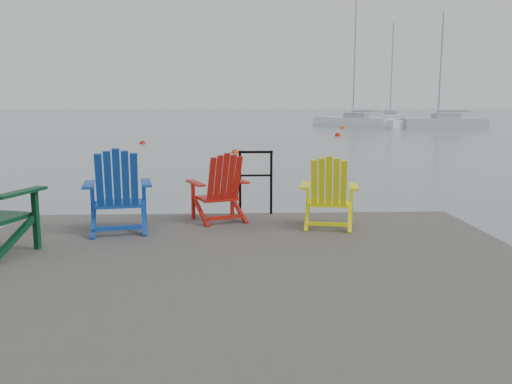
{
  "coord_description": "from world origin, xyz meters",
  "views": [
    {
      "loc": [
        -0.07,
        -5.09,
        2.05
      ],
      "look_at": [
        0.25,
        2.23,
        0.85
      ],
      "focal_mm": 38.0,
      "sensor_mm": 36.0,
      "label": 1
    }
  ],
  "objects_px": {
    "sailboat_near": "(357,122)",
    "sailboat_far": "(442,124)",
    "buoy_c": "(338,136)",
    "sailboat_mid": "(390,118)",
    "chair_red": "(220,187)",
    "chair_yellow": "(329,192)",
    "handrail": "(256,176)",
    "chair_blue": "(118,191)",
    "buoy_d": "(343,129)",
    "buoy_b": "(142,144)",
    "buoy_a": "(235,153)"
  },
  "relations": [
    {
      "from": "sailboat_near",
      "to": "sailboat_far",
      "type": "relative_size",
      "value": 1.23
    },
    {
      "from": "buoy_c",
      "to": "sailboat_mid",
      "type": "bearing_deg",
      "value": 67.43
    },
    {
      "from": "chair_red",
      "to": "sailboat_mid",
      "type": "bearing_deg",
      "value": 50.44
    },
    {
      "from": "chair_yellow",
      "to": "sailboat_far",
      "type": "bearing_deg",
      "value": 78.44
    },
    {
      "from": "handrail",
      "to": "chair_yellow",
      "type": "xyz_separation_m",
      "value": [
        0.88,
        -0.9,
        -0.09
      ]
    },
    {
      "from": "chair_yellow",
      "to": "chair_blue",
      "type": "bearing_deg",
      "value": -165.71
    },
    {
      "from": "chair_blue",
      "to": "buoy_d",
      "type": "xyz_separation_m",
      "value": [
        10.45,
        37.94,
        -1.01
      ]
    },
    {
      "from": "chair_blue",
      "to": "buoy_d",
      "type": "distance_m",
      "value": 39.37
    },
    {
      "from": "handrail",
      "to": "sailboat_near",
      "type": "xyz_separation_m",
      "value": [
        10.79,
        40.91,
        -0.69
      ]
    },
    {
      "from": "sailboat_near",
      "to": "buoy_c",
      "type": "relative_size",
      "value": 29.09
    },
    {
      "from": "sailboat_far",
      "to": "buoy_b",
      "type": "xyz_separation_m",
      "value": [
        -22.35,
        -17.22,
        -0.36
      ]
    },
    {
      "from": "sailboat_near",
      "to": "sailboat_far",
      "type": "height_order",
      "value": "sailboat_near"
    },
    {
      "from": "buoy_c",
      "to": "buoy_d",
      "type": "relative_size",
      "value": 1.04
    },
    {
      "from": "buoy_b",
      "to": "buoy_c",
      "type": "xyz_separation_m",
      "value": [
        11.36,
        6.23,
        0.0
      ]
    },
    {
      "from": "handrail",
      "to": "buoy_a",
      "type": "xyz_separation_m",
      "value": [
        -0.22,
        14.98,
        -1.04
      ]
    },
    {
      "from": "buoy_c",
      "to": "buoy_a",
      "type": "bearing_deg",
      "value": -119.06
    },
    {
      "from": "chair_red",
      "to": "sailboat_near",
      "type": "relative_size",
      "value": 0.08
    },
    {
      "from": "sailboat_near",
      "to": "buoy_a",
      "type": "height_order",
      "value": "sailboat_near"
    },
    {
      "from": "handrail",
      "to": "sailboat_far",
      "type": "relative_size",
      "value": 0.09
    },
    {
      "from": "chair_red",
      "to": "sailboat_mid",
      "type": "distance_m",
      "value": 56.99
    },
    {
      "from": "handrail",
      "to": "buoy_d",
      "type": "distance_m",
      "value": 37.95
    },
    {
      "from": "sailboat_mid",
      "to": "buoy_b",
      "type": "xyz_separation_m",
      "value": [
        -22.48,
        -32.99,
        -0.36
      ]
    },
    {
      "from": "handrail",
      "to": "buoy_d",
      "type": "xyz_separation_m",
      "value": [
        8.74,
        36.92,
        -1.04
      ]
    },
    {
      "from": "sailboat_mid",
      "to": "sailboat_far",
      "type": "bearing_deg",
      "value": -75.63
    },
    {
      "from": "chair_red",
      "to": "buoy_b",
      "type": "bearing_deg",
      "value": 80.86
    },
    {
      "from": "chair_red",
      "to": "chair_yellow",
      "type": "distance_m",
      "value": 1.44
    },
    {
      "from": "chair_red",
      "to": "buoy_d",
      "type": "relative_size",
      "value": 2.27
    },
    {
      "from": "chair_red",
      "to": "sailboat_near",
      "type": "bearing_deg",
      "value": 53.59
    },
    {
      "from": "sailboat_far",
      "to": "buoy_c",
      "type": "height_order",
      "value": "sailboat_far"
    },
    {
      "from": "chair_yellow",
      "to": "sailboat_far",
      "type": "xyz_separation_m",
      "value": [
        16.49,
        38.74,
        -0.6
      ]
    },
    {
      "from": "chair_blue",
      "to": "chair_yellow",
      "type": "relative_size",
      "value": 1.12
    },
    {
      "from": "handrail",
      "to": "chair_yellow",
      "type": "bearing_deg",
      "value": -45.63
    },
    {
      "from": "chair_yellow",
      "to": "sailboat_near",
      "type": "xyz_separation_m",
      "value": [
        9.91,
        41.82,
        -0.6
      ]
    },
    {
      "from": "sailboat_mid",
      "to": "buoy_d",
      "type": "bearing_deg",
      "value": -102.86
    },
    {
      "from": "chair_red",
      "to": "sailboat_near",
      "type": "xyz_separation_m",
      "value": [
        11.28,
        41.37,
        -0.6
      ]
    },
    {
      "from": "buoy_c",
      "to": "sailboat_far",
      "type": "bearing_deg",
      "value": 45.0
    },
    {
      "from": "chair_red",
      "to": "buoy_a",
      "type": "distance_m",
      "value": 15.47
    },
    {
      "from": "buoy_b",
      "to": "buoy_d",
      "type": "height_order",
      "value": "buoy_d"
    },
    {
      "from": "handrail",
      "to": "sailboat_mid",
      "type": "relative_size",
      "value": 0.08
    },
    {
      "from": "chair_yellow",
      "to": "buoy_a",
      "type": "distance_m",
      "value": 15.94
    },
    {
      "from": "buoy_c",
      "to": "buoy_d",
      "type": "height_order",
      "value": "buoy_c"
    },
    {
      "from": "sailboat_mid",
      "to": "chair_blue",
      "type": "bearing_deg",
      "value": -94.54
    },
    {
      "from": "buoy_a",
      "to": "buoy_b",
      "type": "bearing_deg",
      "value": 130.16
    },
    {
      "from": "buoy_a",
      "to": "buoy_d",
      "type": "xyz_separation_m",
      "value": [
        8.96,
        21.94,
        0.0
      ]
    },
    {
      "from": "sailboat_mid",
      "to": "buoy_c",
      "type": "bearing_deg",
      "value": -97.74
    },
    {
      "from": "chair_red",
      "to": "buoy_a",
      "type": "relative_size",
      "value": 2.57
    },
    {
      "from": "sailboat_near",
      "to": "buoy_d",
      "type": "height_order",
      "value": "sailboat_near"
    },
    {
      "from": "chair_red",
      "to": "chair_yellow",
      "type": "bearing_deg",
      "value": -38.96
    },
    {
      "from": "chair_blue",
      "to": "sailboat_near",
      "type": "distance_m",
      "value": 43.77
    },
    {
      "from": "sailboat_mid",
      "to": "buoy_b",
      "type": "height_order",
      "value": "sailboat_mid"
    }
  ]
}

